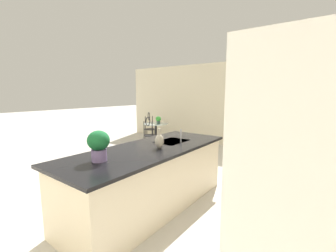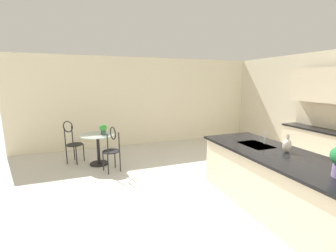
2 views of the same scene
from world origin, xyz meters
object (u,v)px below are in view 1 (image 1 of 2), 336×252
at_px(bistro_table, 156,132).
at_px(chair_near_window, 150,126).
at_px(chair_by_island, 149,132).
at_px(potted_plant_on_table, 158,120).
at_px(vase_on_counter, 159,141).
at_px(potted_plant_counter_far, 99,144).

xyz_separation_m(bistro_table, chair_near_window, (-0.35, -0.58, 0.13)).
bearing_deg(chair_by_island, potted_plant_on_table, -167.80).
relative_size(potted_plant_on_table, vase_on_counter, 0.85).
distance_m(potted_plant_on_table, potted_plant_counter_far, 4.50).
bearing_deg(chair_by_island, bistro_table, -156.77).
height_order(chair_near_window, potted_plant_counter_far, potted_plant_counter_far).
height_order(potted_plant_counter_far, vase_on_counter, potted_plant_counter_far).
height_order(potted_plant_on_table, vase_on_counter, vase_on_counter).
height_order(chair_by_island, potted_plant_counter_far, potted_plant_counter_far).
xyz_separation_m(bistro_table, vase_on_counter, (3.01, 2.59, 0.58)).
xyz_separation_m(potted_plant_on_table, vase_on_counter, (2.98, 2.46, 0.15)).
bearing_deg(chair_by_island, potted_plant_counter_far, 33.01).
height_order(chair_near_window, chair_by_island, same).
distance_m(bistro_table, vase_on_counter, 4.02).
distance_m(bistro_table, potted_plant_on_table, 0.46).
xyz_separation_m(potted_plant_on_table, potted_plant_counter_far, (3.88, 2.27, 0.25)).
relative_size(chair_near_window, chair_by_island, 1.00).
bearing_deg(potted_plant_on_table, bistro_table, -104.05).
distance_m(potted_plant_on_table, vase_on_counter, 3.87).
relative_size(chair_near_window, potted_plant_counter_far, 2.86).
bearing_deg(potted_plant_counter_far, potted_plant_on_table, -149.63).
bearing_deg(potted_plant_on_table, vase_on_counter, 39.51).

